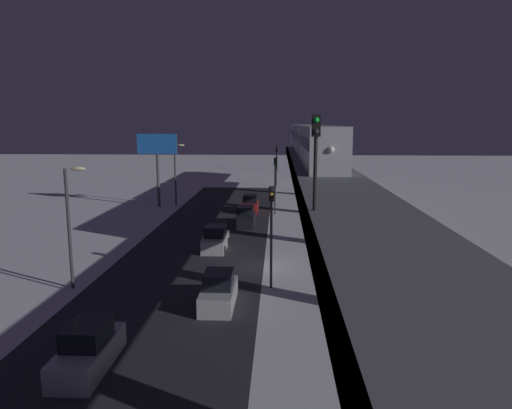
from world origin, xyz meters
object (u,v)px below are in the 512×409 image
Objects in this scene: sedan_black at (246,218)px; commercial_billboard at (157,151)px; sedan_silver at (215,240)px; traffic_light_far at (277,160)px; traffic_light_mid at (275,177)px; traffic_light_distant at (277,152)px; traffic_light_near at (271,222)px; rail_signal at (316,146)px; sedan_silver_2 at (88,350)px; sedan_silver_3 at (219,292)px; sedan_red at (250,205)px; subway_train at (308,138)px.

commercial_billboard is (11.41, -10.21, 6.03)m from sedan_black.
traffic_light_far is (-4.70, -39.41, 3.41)m from sedan_silver.
sedan_black is at bearing 64.09° from traffic_light_mid.
traffic_light_near is at bearing 90.00° from traffic_light_distant.
traffic_light_far is 1.00× the size of traffic_light_distant.
rail_signal is 0.90× the size of sedan_silver_2.
rail_signal reaches higher than traffic_light_near.
traffic_light_mid is at bearing -86.56° from rail_signal.
rail_signal is 10.13m from traffic_light_near.
traffic_light_mid is at bearing 83.93° from sedan_silver_3.
sedan_red is 26.19m from traffic_light_near.
sedan_silver is (6.67, -17.52, -8.48)m from rail_signal.
sedan_black is 0.68× the size of traffic_light_far.
sedan_silver is (8.67, 22.77, -7.54)m from subway_train.
subway_train is 13.87× the size of rail_signal.
sedan_black is 0.49× the size of commercial_billboard.
commercial_billboard reaches higher than sedan_silver.
traffic_light_far and traffic_light_distant have the same top height.
subway_train reaches higher than traffic_light_mid.
sedan_silver_2 is 0.70× the size of traffic_light_near.
traffic_light_distant is (0.00, -24.19, 0.00)m from traffic_light_far.
subway_train is at bearing 69.17° from sedan_silver.
sedan_red is (0.00, -7.59, 0.00)m from sedan_black.
sedan_black is 0.68× the size of traffic_light_near.
subway_train is 8.67× the size of traffic_light_mid.
rail_signal is at bearing 93.44° from traffic_light_mid.
rail_signal is 0.95× the size of sedan_red.
subway_train reaches higher than traffic_light_near.
traffic_light_mid is 1.00× the size of traffic_light_distant.
traffic_light_distant is (-2.90, -54.35, 3.40)m from sedan_black.
sedan_silver is at bearing 69.17° from subway_train.
sedan_red is (-4.60, -36.06, 0.00)m from sedan_silver_2.
traffic_light_far reaches higher than sedan_silver_2.
rail_signal is 35.71m from sedan_red.
traffic_light_near reaches higher than sedan_silver.
sedan_black is at bearing 63.09° from subway_train.
sedan_silver_2 is at bearing 53.81° from traffic_light_near.
sedan_silver_2 is 1.05× the size of sedan_red.
sedan_silver is at bearing 98.50° from sedan_silver_3.
commercial_billboard is (14.31, -4.24, 2.63)m from traffic_light_mid.
commercial_billboard is at bearing 54.35° from traffic_light_far.
subway_train reaches higher than traffic_light_far.
sedan_silver_3 is 75.77m from traffic_light_distant.
sedan_black is at bearing 90.00° from sedan_silver_3.
traffic_light_near is 0.72× the size of commercial_billboard.
traffic_light_mid is (-2.90, -5.97, 3.40)m from sedan_black.
traffic_light_mid reaches higher than sedan_silver_3.
sedan_silver_3 is (-4.60, -7.19, 0.00)m from sedan_silver_2.
sedan_silver is 1.00× the size of sedan_red.
sedan_black is (4.87, -26.76, -8.47)m from rail_signal.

